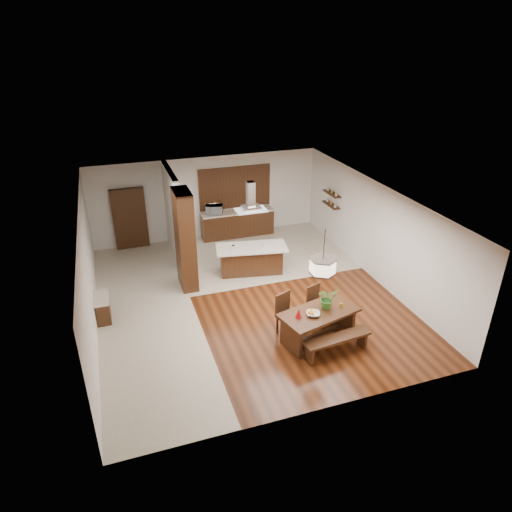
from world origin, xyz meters
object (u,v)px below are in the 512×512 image
object	(u,v)px
microwave	(214,209)
dining_chair_left	(289,315)
foliage_plant	(327,298)
kitchen_island	(251,259)
dining_bench	(337,345)
pendant_lantern	(323,256)
fruit_bowl	(313,314)
range_hood	(251,196)
dining_chair_right	(318,305)
island_cup	(266,244)
hallway_console	(103,308)
dining_table	(319,319)

from	to	relation	value
microwave	dining_chair_left	bearing A→B (deg)	-68.25
foliage_plant	kitchen_island	world-z (taller)	foliage_plant
dining_bench	pendant_lantern	size ratio (longest dim) A/B	1.25
fruit_bowl	range_hood	world-z (taller)	range_hood
dining_chair_right	island_cup	xyz separation A→B (m)	(-0.37, 2.95, 0.44)
dining_bench	fruit_bowl	world-z (taller)	fruit_bowl
hallway_console	microwave	distance (m)	5.70
hallway_console	kitchen_island	world-z (taller)	kitchen_island
dining_table	hallway_console	bearing A→B (deg)	152.27
dining_chair_right	fruit_bowl	size ratio (longest dim) A/B	3.15
pendant_lantern	dining_bench	bearing A→B (deg)	-75.68
microwave	dining_bench	bearing A→B (deg)	-62.72
dining_bench	dining_chair_right	bearing A→B (deg)	83.77
kitchen_island	range_hood	distance (m)	2.01
range_hood	foliage_plant	bearing A→B (deg)	-78.82
pendant_lantern	kitchen_island	distance (m)	4.17
hallway_console	dining_chair_left	world-z (taller)	dining_chair_left
dining_table	range_hood	bearing A→B (deg)	97.34
dining_chair_right	foliage_plant	size ratio (longest dim) A/B	1.95
hallway_console	island_cup	world-z (taller)	island_cup
hallway_console	foliage_plant	size ratio (longest dim) A/B	1.74
hallway_console	foliage_plant	world-z (taller)	foliage_plant
dining_table	dining_chair_left	bearing A→B (deg)	143.61
dining_chair_left	pendant_lantern	world-z (taller)	pendant_lantern
foliage_plant	island_cup	bearing A→B (deg)	94.78
dining_table	foliage_plant	distance (m)	0.53
dining_table	dining_chair_left	world-z (taller)	dining_chair_left
dining_table	pendant_lantern	xyz separation A→B (m)	(0.00, 0.00, 1.67)
dining_chair_right	range_hood	bearing A→B (deg)	84.95
foliage_plant	fruit_bowl	xyz separation A→B (m)	(-0.45, -0.20, -0.21)
dining_chair_left	dining_bench	bearing A→B (deg)	-77.93
fruit_bowl	foliage_plant	bearing A→B (deg)	24.42
dining_chair_left	foliage_plant	xyz separation A→B (m)	(0.83, -0.34, 0.50)
hallway_console	island_cup	bearing A→B (deg)	12.24
hallway_console	foliage_plant	bearing A→B (deg)	-25.71
hallway_console	island_cup	distance (m)	4.99
pendant_lantern	fruit_bowl	size ratio (longest dim) A/B	4.17
fruit_bowl	kitchen_island	xyz separation A→B (m)	(-0.27, 3.83, -0.37)
dining_bench	microwave	xyz separation A→B (m)	(-1.08, 7.23, 0.88)
island_cup	foliage_plant	bearing A→B (deg)	-85.22
dining_chair_left	microwave	bearing A→B (deg)	70.18
kitchen_island	dining_chair_left	bearing A→B (deg)	-81.79
dining_bench	dining_chair_right	distance (m)	1.36
dining_chair_left	island_cup	distance (m)	3.25
fruit_bowl	range_hood	size ratio (longest dim) A/B	0.35
dining_table	dining_bench	bearing A→B (deg)	-75.68
kitchen_island	foliage_plant	bearing A→B (deg)	-68.62
dining_bench	range_hood	world-z (taller)	range_hood
fruit_bowl	dining_chair_right	bearing A→B (deg)	55.91
dining_chair_left	kitchen_island	distance (m)	3.30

